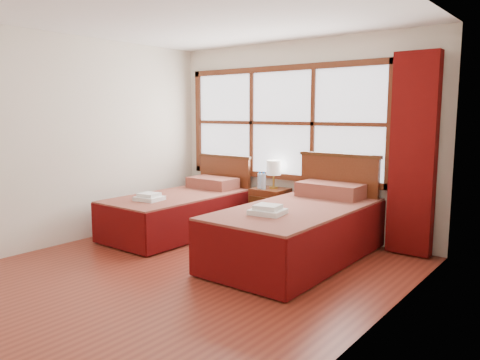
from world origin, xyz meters
The scene contains 15 objects.
floor centered at (0.00, 0.00, 0.00)m, with size 4.50×4.50×0.00m, color maroon.
ceiling centered at (0.00, 0.00, 2.60)m, with size 4.50×4.50×0.00m, color white.
wall_back centered at (0.00, 2.25, 1.30)m, with size 4.00×4.00×0.00m, color silver.
wall_left centered at (-2.00, 0.00, 1.30)m, with size 4.50×4.50×0.00m, color silver.
wall_right centered at (2.00, 0.00, 1.30)m, with size 4.50×4.50×0.00m, color silver.
window centered at (-0.25, 2.21, 1.50)m, with size 3.16×0.06×1.56m.
curtain centered at (1.60, 2.11, 1.17)m, with size 0.50×0.16×2.30m, color #600B09.
bed_left centered at (-1.21, 1.20, 0.31)m, with size 1.04×2.06×1.01m.
bed_right centered at (0.67, 1.20, 0.35)m, with size 1.16×2.26×1.14m.
nightstand centered at (-0.28, 1.99, 0.30)m, with size 0.46×0.45×0.61m.
towels_left centered at (-1.20, 0.63, 0.58)m, with size 0.35×0.32×0.09m.
towels_right centered at (0.62, 0.63, 0.65)m, with size 0.38×0.34×0.10m.
lamp centered at (-0.25, 2.04, 0.88)m, with size 0.20×0.20×0.39m.
bottle_near centered at (-0.40, 1.91, 0.72)m, with size 0.06×0.06×0.24m.
bottle_far centered at (-0.31, 1.89, 0.72)m, with size 0.06×0.06×0.24m.
Camera 1 is at (3.30, -3.27, 1.65)m, focal length 35.00 mm.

